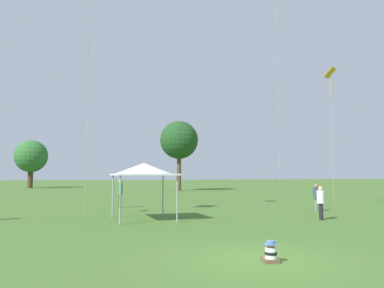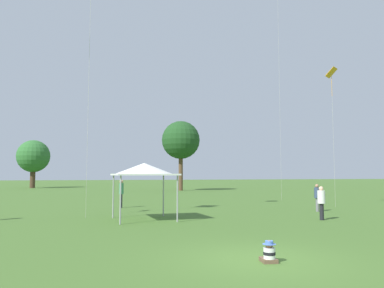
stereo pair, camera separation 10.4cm
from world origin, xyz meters
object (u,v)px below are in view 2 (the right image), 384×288
object	(u,v)px
person_standing_0	(321,200)
kite_4	(331,78)
canopy_tent	(144,170)
distant_tree_0	(181,140)
seated_toddler	(269,253)
person_standing_2	(317,195)
person_standing_3	(121,191)
distant_tree_1	(33,156)

from	to	relation	value
person_standing_0	kite_4	world-z (taller)	kite_4
canopy_tent	person_standing_0	bearing A→B (deg)	-16.53
canopy_tent	distant_tree_0	bearing A→B (deg)	72.44
seated_toddler	person_standing_2	size ratio (longest dim) A/B	0.34
person_standing_3	canopy_tent	world-z (taller)	canopy_tent
seated_toddler	distant_tree_0	world-z (taller)	distant_tree_0
person_standing_3	distant_tree_0	size ratio (longest dim) A/B	0.19
person_standing_3	kite_4	xyz separation A→B (m)	(14.16, -3.40, 7.87)
person_standing_0	kite_4	bearing A→B (deg)	43.16
distant_tree_0	distant_tree_1	bearing A→B (deg)	142.01
seated_toddler	kite_4	world-z (taller)	kite_4
person_standing_0	person_standing_2	distance (m)	4.35
person_standing_0	person_standing_3	xyz separation A→B (m)	(-8.73, 9.53, 0.18)
person_standing_0	distant_tree_1	bearing A→B (deg)	105.23
person_standing_2	distant_tree_0	world-z (taller)	distant_tree_0
kite_4	person_standing_0	bearing A→B (deg)	58.12
seated_toddler	person_standing_0	xyz separation A→B (m)	(6.67, 7.23, 0.73)
canopy_tent	kite_4	world-z (taller)	kite_4
seated_toddler	distant_tree_0	bearing A→B (deg)	87.33
person_standing_2	person_standing_3	world-z (taller)	person_standing_3
seated_toddler	distant_tree_1	xyz separation A→B (m)	(-12.55, 58.51, 4.99)
person_standing_0	distant_tree_0	distance (m)	35.36
person_standing_0	person_standing_3	world-z (taller)	person_standing_3
person_standing_0	canopy_tent	xyz separation A→B (m)	(-8.32, 2.47, 1.49)
canopy_tent	person_standing_3	bearing A→B (deg)	93.31
person_standing_2	distant_tree_1	size ratio (longest dim) A/B	0.21
person_standing_2	kite_4	bearing A→B (deg)	-28.57
canopy_tent	seated_toddler	bearing A→B (deg)	-80.35
canopy_tent	distant_tree_0	xyz separation A→B (m)	(10.22, 32.31, 4.56)
person_standing_3	distant_tree_0	world-z (taller)	distant_tree_0
person_standing_2	kite_4	size ratio (longest dim) A/B	0.17
seated_toddler	person_standing_3	bearing A→B (deg)	105.86
canopy_tent	distant_tree_1	xyz separation A→B (m)	(-10.90, 48.81, 2.77)
person_standing_2	canopy_tent	distance (m)	10.80
kite_4	distant_tree_0	bearing A→B (deg)	-73.35
seated_toddler	person_standing_3	size ratio (longest dim) A/B	0.30
person_standing_3	person_standing_0	bearing A→B (deg)	-3.74
person_standing_3	person_standing_2	bearing A→B (deg)	15.90
kite_4	person_standing_2	bearing A→B (deg)	47.76
seated_toddler	distant_tree_1	world-z (taller)	distant_tree_1
person_standing_3	kite_4	world-z (taller)	kite_4
seated_toddler	person_standing_0	distance (m)	9.86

